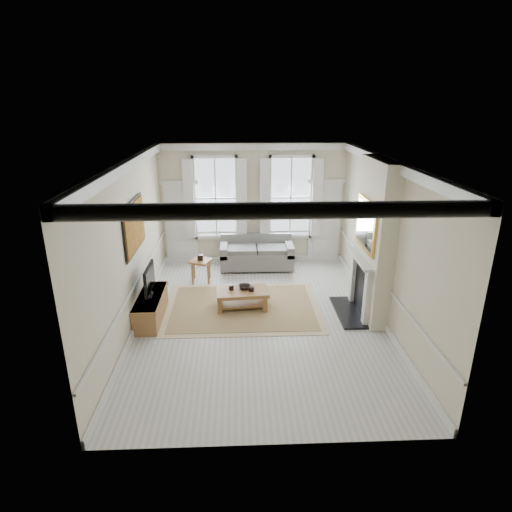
{
  "coord_description": "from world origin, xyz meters",
  "views": [
    {
      "loc": [
        -0.43,
        -8.24,
        4.48
      ],
      "look_at": [
        -0.05,
        0.58,
        1.25
      ],
      "focal_mm": 30.0,
      "sensor_mm": 36.0,
      "label": 1
    }
  ],
  "objects_px": {
    "sofa": "(257,254)",
    "coffee_table": "(242,293)",
    "side_table": "(201,264)",
    "tv_stand": "(151,307)"
  },
  "relations": [
    {
      "from": "sofa",
      "to": "side_table",
      "type": "bearing_deg",
      "value": -147.1
    },
    {
      "from": "side_table",
      "to": "tv_stand",
      "type": "distance_m",
      "value": 2.23
    },
    {
      "from": "sofa",
      "to": "coffee_table",
      "type": "height_order",
      "value": "sofa"
    },
    {
      "from": "tv_stand",
      "to": "side_table",
      "type": "bearing_deg",
      "value": 65.56
    },
    {
      "from": "sofa",
      "to": "side_table",
      "type": "distance_m",
      "value": 1.78
    },
    {
      "from": "sofa",
      "to": "tv_stand",
      "type": "relative_size",
      "value": 1.32
    },
    {
      "from": "side_table",
      "to": "tv_stand",
      "type": "height_order",
      "value": "side_table"
    },
    {
      "from": "side_table",
      "to": "tv_stand",
      "type": "bearing_deg",
      "value": -114.44
    },
    {
      "from": "side_table",
      "to": "tv_stand",
      "type": "relative_size",
      "value": 0.41
    },
    {
      "from": "sofa",
      "to": "tv_stand",
      "type": "height_order",
      "value": "sofa"
    }
  ]
}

